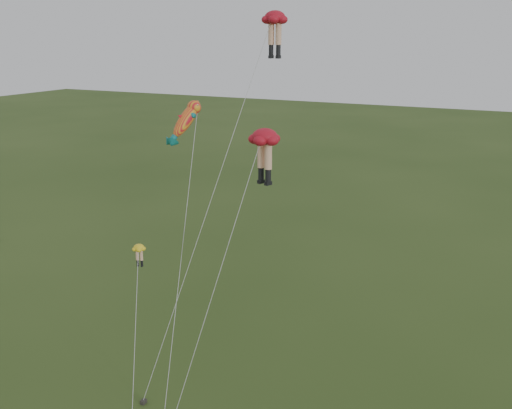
% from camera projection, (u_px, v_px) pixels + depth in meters
% --- Properties ---
extents(legs_kite_red_high, '(5.77, 8.06, 21.52)m').
position_uv_depth(legs_kite_red_high, '(273.00, 27.00, 30.74)').
color(legs_kite_red_high, '#B21221').
rests_on(legs_kite_red_high, ground).
extents(legs_kite_red_mid, '(4.68, 5.41, 16.08)m').
position_uv_depth(legs_kite_red_mid, '(263.00, 145.00, 26.72)').
color(legs_kite_red_mid, '#B21221').
rests_on(legs_kite_red_mid, ground).
extents(legs_kite_yellow, '(4.07, 6.58, 8.04)m').
position_uv_depth(legs_kite_yellow, '(139.00, 259.00, 34.45)').
color(legs_kite_yellow, yellow).
rests_on(legs_kite_yellow, ground).
extents(fish_kite, '(3.84, 9.10, 16.70)m').
position_uv_depth(fish_kite, '(186.00, 121.00, 34.25)').
color(fish_kite, orange).
rests_on(fish_kite, ground).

